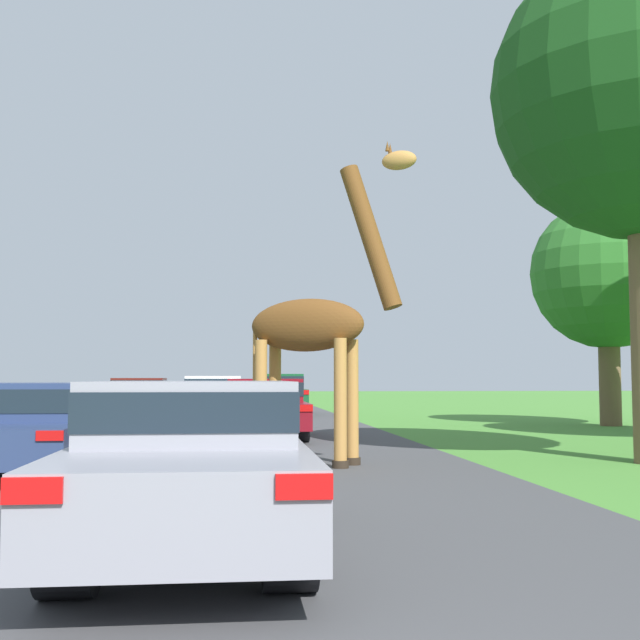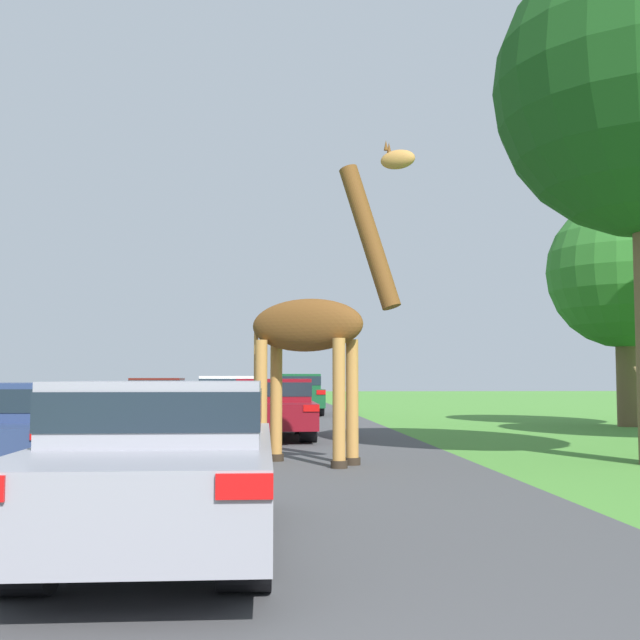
# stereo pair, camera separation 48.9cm
# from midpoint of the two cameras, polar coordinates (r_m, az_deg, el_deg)

# --- Properties ---
(road) EXTENTS (8.15, 120.00, 0.00)m
(road) POSITION_cam_midpoint_polar(r_m,az_deg,el_deg) (31.81, -6.92, -6.58)
(road) COLOR #424244
(road) RESTS_ON ground
(giraffe_near_road) EXTENTS (2.68, 1.77, 5.05)m
(giraffe_near_road) POSITION_cam_midpoint_polar(r_m,az_deg,el_deg) (12.80, -1.33, -0.54)
(giraffe_near_road) COLOR #B77F3D
(giraffe_near_road) RESTS_ON ground
(car_lead_maroon) EXTENTS (1.73, 4.58, 1.35)m
(car_lead_maroon) POSITION_cam_midpoint_polar(r_m,az_deg,el_deg) (6.71, -11.14, -9.54)
(car_lead_maroon) COLOR gray
(car_lead_maroon) RESTS_ON ground
(car_queue_right) EXTENTS (1.83, 4.33, 1.35)m
(car_queue_right) POSITION_cam_midpoint_polar(r_m,az_deg,el_deg) (18.53, -4.77, -6.12)
(car_queue_right) COLOR maroon
(car_queue_right) RESTS_ON ground
(car_queue_left) EXTENTS (1.80, 4.31, 1.43)m
(car_queue_left) POSITION_cam_midpoint_polar(r_m,az_deg,el_deg) (24.53, -8.16, -5.52)
(car_queue_left) COLOR silver
(car_queue_left) RESTS_ON ground
(car_far_ahead) EXTENTS (1.78, 4.25, 1.52)m
(car_far_ahead) POSITION_cam_midpoint_polar(r_m,az_deg,el_deg) (30.32, -3.31, -5.20)
(car_far_ahead) COLOR #144C28
(car_far_ahead) RESTS_ON ground
(car_verge_right) EXTENTS (1.80, 4.77, 1.30)m
(car_verge_right) POSITION_cam_midpoint_polar(r_m,az_deg,el_deg) (12.81, -20.64, -6.92)
(car_verge_right) COLOR navy
(car_verge_right) RESTS_ON ground
(car_rear_follower) EXTENTS (1.91, 4.03, 1.37)m
(car_rear_follower) POSITION_cam_midpoint_polar(r_m,az_deg,el_deg) (28.58, -13.21, -5.31)
(car_rear_follower) COLOR #561914
(car_rear_follower) RESTS_ON ground
(tree_left_edge) EXTENTS (4.39, 4.39, 6.61)m
(tree_left_edge) POSITION_cam_midpoint_polar(r_m,az_deg,el_deg) (24.72, 19.22, 3.07)
(tree_left_edge) COLOR brown
(tree_left_edge) RESTS_ON ground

